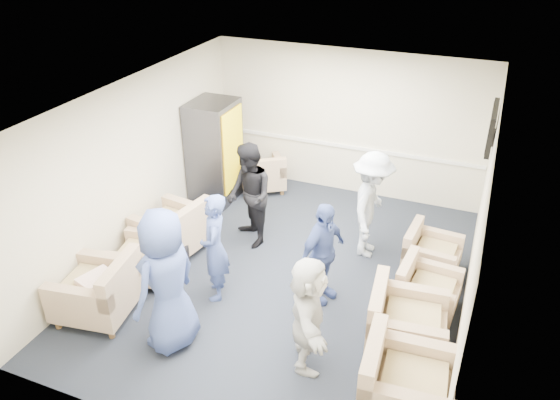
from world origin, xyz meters
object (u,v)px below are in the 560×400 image
at_px(armchair_left_near, 101,292).
at_px(person_back_right, 371,205).
at_px(person_front_right, 308,314).
at_px(armchair_left_mid, 146,259).
at_px(armchair_right_midfar, 424,290).
at_px(person_mid_left, 215,248).
at_px(armchair_corner, 262,175).
at_px(person_front_left, 167,281).
at_px(person_back_left, 249,196).
at_px(armchair_right_midnear, 402,324).
at_px(person_mid_right, 322,253).
at_px(vending_machine, 215,152).
at_px(armchair_left_far, 175,231).
at_px(armchair_right_far, 429,254).
at_px(armchair_right_near, 401,385).

relative_size(armchair_left_near, person_back_right, 0.63).
distance_m(person_back_right, person_front_right, 2.56).
bearing_deg(armchair_left_mid, armchair_right_midfar, 91.92).
xyz_separation_m(armchair_right_midfar, person_mid_left, (-2.73, -0.77, 0.48)).
height_order(armchair_right_midfar, armchair_corner, armchair_corner).
distance_m(person_front_left, person_back_left, 2.46).
xyz_separation_m(armchair_right_midnear, person_back_left, (-2.72, 1.49, 0.49)).
relative_size(armchair_left_mid, person_mid_right, 0.62).
xyz_separation_m(armchair_right_midfar, person_back_right, (-1.03, 1.05, 0.55)).
distance_m(armchair_left_mid, person_back_right, 3.43).
relative_size(armchair_corner, person_mid_left, 0.71).
height_order(armchair_right_midnear, person_front_right, person_front_right).
distance_m(person_back_right, person_mid_right, 1.39).
relative_size(armchair_left_near, person_back_left, 0.63).
relative_size(armchair_right_midfar, vending_machine, 0.44).
height_order(person_mid_left, person_mid_right, person_mid_left).
bearing_deg(person_front_left, person_back_left, -166.91).
bearing_deg(person_back_right, armchair_right_midnear, -157.32).
distance_m(armchair_right_midnear, armchair_corner, 4.60).
distance_m(armchair_left_far, person_back_right, 3.05).
relative_size(armchair_right_far, person_mid_right, 0.55).
bearing_deg(armchair_right_midfar, armchair_left_near, 118.19).
bearing_deg(person_mid_right, armchair_corner, 59.28).
distance_m(person_front_left, person_back_right, 3.37).
bearing_deg(person_mid_left, armchair_left_far, -147.85).
bearing_deg(armchair_right_near, armchair_right_midnear, 6.64).
xyz_separation_m(armchair_left_mid, vending_machine, (-0.21, 2.59, 0.61)).
relative_size(armchair_left_far, armchair_right_near, 1.08).
height_order(armchair_right_far, person_back_left, person_back_left).
distance_m(armchair_right_far, vending_machine, 4.15).
bearing_deg(person_back_left, armchair_right_near, 5.70).
height_order(person_back_left, person_front_right, person_back_left).
height_order(armchair_left_near, person_front_left, person_front_left).
relative_size(armchair_corner, person_mid_right, 0.75).
distance_m(armchair_left_mid, armchair_right_midnear, 3.73).
xyz_separation_m(person_mid_left, person_front_right, (1.60, -0.74, -0.05)).
bearing_deg(person_back_left, armchair_corner, 153.48).
height_order(armchair_left_far, armchair_corner, armchair_left_far).
distance_m(armchair_right_near, person_mid_left, 2.99).
relative_size(armchair_left_mid, person_back_left, 0.54).
distance_m(person_mid_left, person_mid_right, 1.46).
relative_size(armchair_left_near, armchair_right_midnear, 1.07).
relative_size(person_front_left, person_mid_left, 1.20).
bearing_deg(armchair_right_midfar, armchair_right_near, -174.23).
bearing_deg(vending_machine, person_back_left, -43.62).
height_order(armchair_left_mid, vending_machine, vending_machine).
relative_size(armchair_left_near, armchair_corner, 0.97).
xyz_separation_m(armchair_right_far, person_mid_left, (-2.66, -1.66, 0.49)).
height_order(person_front_left, person_mid_left, person_front_left).
bearing_deg(person_mid_right, armchair_right_near, -115.82).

